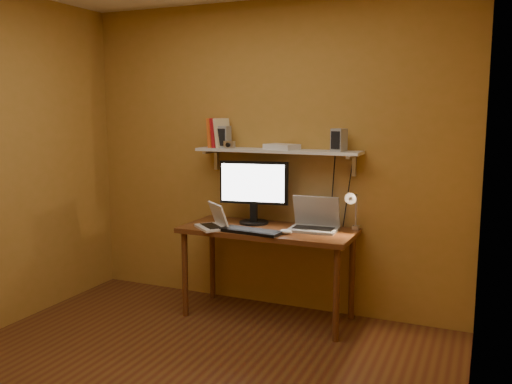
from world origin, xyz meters
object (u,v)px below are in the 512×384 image
at_px(laptop, 315,221).
at_px(keyboard, 251,231).
at_px(mouse, 286,232).
at_px(desk, 268,239).
at_px(speaker_left, 223,137).
at_px(shelf_camera, 229,145).
at_px(wall_shelf, 277,151).
at_px(netbook, 214,221).
at_px(speaker_right, 339,140).
at_px(router, 282,147).
at_px(monitor, 254,189).
at_px(desk_lamp, 353,206).

bearing_deg(laptop, keyboard, -146.27).
bearing_deg(keyboard, mouse, 20.93).
relative_size(desk, speaker_left, 7.55).
relative_size(keyboard, mouse, 4.77).
bearing_deg(shelf_camera, speaker_left, 144.53).
xyz_separation_m(wall_shelf, netbook, (-0.40, -0.36, -0.55)).
xyz_separation_m(desk, wall_shelf, (-0.00, 0.19, 0.69)).
bearing_deg(wall_shelf, speaker_right, -0.97).
bearing_deg(speaker_right, laptop, -134.06).
height_order(keyboard, speaker_left, speaker_left).
bearing_deg(wall_shelf, speaker_left, -178.72).
relative_size(laptop, router, 1.45).
height_order(speaker_left, shelf_camera, speaker_left).
relative_size(keyboard, router, 1.84).
bearing_deg(monitor, netbook, -135.49).
bearing_deg(laptop, speaker_left, 172.08).
bearing_deg(wall_shelf, mouse, -58.30).
bearing_deg(mouse, speaker_left, 160.99).
xyz_separation_m(laptop, mouse, (-0.16, -0.24, -0.05)).
bearing_deg(monitor, desk_lamp, -9.33).
relative_size(desk, monitor, 2.42).
bearing_deg(shelf_camera, laptop, -1.61).
relative_size(speaker_left, router, 0.70).
bearing_deg(router, desk_lamp, -6.95).
bearing_deg(desk_lamp, keyboard, -155.20).
bearing_deg(netbook, laptop, 60.51).
relative_size(desk, shelf_camera, 12.85).
bearing_deg(monitor, laptop, -12.07).
distance_m(speaker_left, router, 0.53).
distance_m(speaker_right, router, 0.49).
bearing_deg(shelf_camera, desk, -16.87).
height_order(monitor, keyboard, monitor).
bearing_deg(laptop, mouse, -126.03).
relative_size(wall_shelf, router, 5.30).
distance_m(desk, shelf_camera, 0.85).
distance_m(mouse, router, 0.73).
distance_m(speaker_left, speaker_right, 1.01).
distance_m(desk, speaker_left, 0.96).
bearing_deg(netbook, speaker_left, 145.36).
relative_size(wall_shelf, desk_lamp, 3.73).
relative_size(desk, speaker_right, 7.91).
height_order(keyboard, router, router).
bearing_deg(speaker_left, monitor, -9.74).
distance_m(netbook, speaker_right, 1.18).
height_order(wall_shelf, mouse, wall_shelf).
relative_size(desk_lamp, speaker_right, 2.12).
relative_size(monitor, keyboard, 1.19).
xyz_separation_m(netbook, shelf_camera, (-0.00, 0.29, 0.60)).
bearing_deg(netbook, wall_shelf, 83.28).
height_order(keyboard, shelf_camera, shelf_camera).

